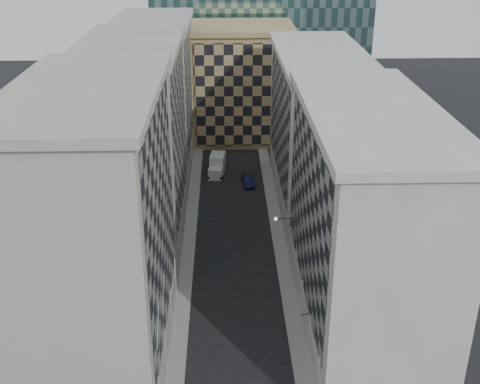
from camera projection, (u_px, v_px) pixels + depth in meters
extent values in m
cube|color=gray|center=(189.00, 243.00, 69.73)|extent=(1.50, 100.00, 0.15)
cube|color=gray|center=(279.00, 242.00, 70.00)|extent=(1.50, 100.00, 0.15)
cube|color=#A7A096|center=(99.00, 236.00, 47.56)|extent=(10.00, 22.00, 23.00)
cube|color=gray|center=(160.00, 219.00, 47.06)|extent=(0.25, 19.36, 18.00)
cube|color=#A7A096|center=(167.00, 337.00, 51.80)|extent=(0.45, 21.12, 3.20)
cube|color=#A7A096|center=(83.00, 90.00, 42.64)|extent=(10.80, 22.80, 0.70)
cylinder|color=#A7A096|center=(161.00, 352.00, 49.05)|extent=(0.90, 0.90, 4.40)
cylinder|color=#A7A096|center=(167.00, 312.00, 54.05)|extent=(0.90, 0.90, 4.40)
cylinder|color=#A7A096|center=(172.00, 278.00, 59.05)|extent=(0.90, 0.90, 4.40)
cube|color=gray|center=(136.00, 146.00, 67.77)|extent=(10.00, 22.00, 22.00)
cube|color=gray|center=(179.00, 133.00, 67.27)|extent=(0.25, 19.36, 17.00)
cube|color=gray|center=(182.00, 220.00, 71.80)|extent=(0.45, 21.12, 3.20)
cube|color=gray|center=(128.00, 45.00, 63.06)|extent=(10.80, 22.80, 0.70)
cylinder|color=gray|center=(176.00, 250.00, 64.05)|extent=(0.90, 0.90, 4.40)
cylinder|color=gray|center=(179.00, 226.00, 69.05)|extent=(0.90, 0.90, 4.40)
cylinder|color=gray|center=(182.00, 205.00, 74.05)|extent=(0.90, 0.90, 4.40)
cylinder|color=gray|center=(184.00, 187.00, 79.05)|extent=(0.90, 0.90, 4.40)
cube|color=#A7A096|center=(156.00, 98.00, 87.98)|extent=(10.00, 22.00, 21.00)
cube|color=gray|center=(189.00, 87.00, 87.48)|extent=(0.25, 19.36, 16.00)
cube|color=#A7A096|center=(191.00, 154.00, 91.80)|extent=(0.45, 21.12, 3.20)
cube|color=#A7A096|center=(151.00, 22.00, 83.47)|extent=(10.80, 22.80, 0.70)
cylinder|color=#A7A096|center=(187.00, 171.00, 84.05)|extent=(0.90, 0.90, 4.40)
cylinder|color=#A7A096|center=(188.00, 157.00, 89.05)|extent=(0.90, 0.90, 4.40)
cylinder|color=#A7A096|center=(190.00, 144.00, 94.05)|extent=(0.90, 0.90, 4.40)
cylinder|color=#A7A096|center=(192.00, 133.00, 99.05)|extent=(0.90, 0.90, 4.40)
cube|color=#ADA89F|center=(363.00, 226.00, 52.38)|extent=(10.00, 26.00, 20.00)
cube|color=gray|center=(308.00, 211.00, 51.63)|extent=(0.25, 22.88, 15.00)
cube|color=#ADA89F|center=(304.00, 307.00, 55.75)|extent=(0.45, 24.96, 3.20)
cube|color=#ADA89F|center=(374.00, 112.00, 48.08)|extent=(10.80, 26.80, 0.70)
cylinder|color=#ADA89F|center=(323.00, 380.00, 46.05)|extent=(0.90, 0.90, 4.40)
cylinder|color=#ADA89F|center=(314.00, 337.00, 50.78)|extent=(0.90, 0.90, 4.40)
cylinder|color=#ADA89F|center=(306.00, 301.00, 55.51)|extent=(0.90, 0.90, 4.40)
cylinder|color=#ADA89F|center=(299.00, 271.00, 60.23)|extent=(0.90, 0.90, 4.40)
cylinder|color=#ADA89F|center=(294.00, 246.00, 64.96)|extent=(0.90, 0.90, 4.40)
cube|color=#ADA89F|center=(318.00, 131.00, 77.14)|extent=(10.00, 28.00, 19.00)
cube|color=gray|center=(280.00, 121.00, 76.39)|extent=(0.25, 24.64, 14.00)
cube|color=#ADA89F|center=(279.00, 188.00, 80.30)|extent=(0.45, 26.88, 3.20)
cube|color=#ADA89F|center=(322.00, 54.00, 73.04)|extent=(10.80, 28.80, 0.70)
cube|color=#A28156|center=(242.00, 85.00, 100.76)|extent=(16.00, 14.00, 18.00)
cube|color=tan|center=(243.00, 96.00, 94.30)|extent=(15.20, 0.25, 16.50)
cube|color=#A28156|center=(242.00, 27.00, 96.85)|extent=(16.80, 14.80, 0.80)
cube|color=#292420|center=(229.00, 39.00, 111.36)|extent=(6.00, 6.00, 28.00)
cylinder|color=gray|center=(158.00, 326.00, 42.78)|extent=(0.10, 2.33, 2.33)
cylinder|color=gray|center=(163.00, 294.00, 46.42)|extent=(0.10, 2.33, 2.33)
cylinder|color=black|center=(284.00, 219.00, 61.99)|extent=(1.80, 0.08, 0.08)
sphere|color=#FFE5B2|center=(276.00, 219.00, 61.97)|extent=(0.36, 0.36, 0.36)
cube|color=silver|center=(216.00, 173.00, 87.06)|extent=(2.22, 2.38, 1.62)
cube|color=silver|center=(218.00, 163.00, 88.94)|extent=(2.44, 3.46, 2.79)
cylinder|color=black|center=(209.00, 177.00, 86.65)|extent=(0.36, 0.84, 0.81)
cylinder|color=black|center=(221.00, 178.00, 86.50)|extent=(0.36, 0.84, 0.81)
cylinder|color=black|center=(213.00, 166.00, 90.40)|extent=(0.36, 0.84, 0.81)
cylinder|color=black|center=(225.00, 167.00, 90.26)|extent=(0.36, 0.84, 0.81)
imported|color=#0E1335|center=(248.00, 181.00, 84.92)|extent=(1.84, 4.12, 1.31)
cylinder|color=black|center=(305.00, 314.00, 50.41)|extent=(0.75, 0.22, 0.06)
cube|color=tan|center=(303.00, 318.00, 50.56)|extent=(0.20, 0.66, 0.66)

